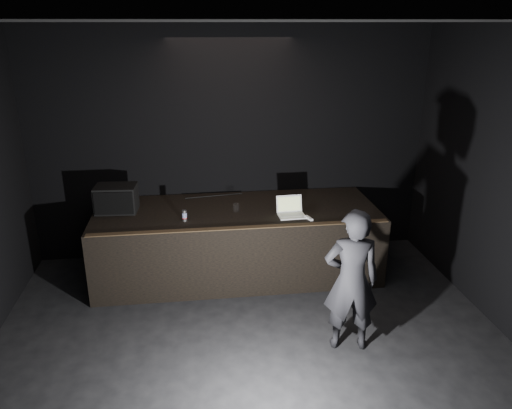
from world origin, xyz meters
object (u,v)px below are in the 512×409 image
object	(u,v)px
stage_monitor	(116,199)
person	(351,281)
stage_riser	(237,241)
laptop	(291,210)
beer_can	(184,216)

from	to	relation	value
stage_monitor	person	bearing A→B (deg)	-33.52
stage_riser	laptop	bearing A→B (deg)	-24.42
stage_riser	stage_monitor	bearing A→B (deg)	175.68
stage_monitor	laptop	size ratio (longest dim) A/B	1.55
laptop	beer_can	size ratio (longest dim) A/B	2.45
laptop	person	size ratio (longest dim) A/B	0.22
stage_riser	person	world-z (taller)	person
person	stage_riser	bearing A→B (deg)	-53.77
stage_monitor	person	world-z (taller)	person
stage_riser	beer_can	size ratio (longest dim) A/B	26.02
stage_riser	laptop	size ratio (longest dim) A/B	10.62
beer_can	laptop	bearing A→B (deg)	1.64
stage_monitor	beer_can	bearing A→B (deg)	-24.01
beer_can	stage_riser	bearing A→B (deg)	26.66
stage_monitor	person	xyz separation A→B (m)	(2.75, -2.09, -0.35)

